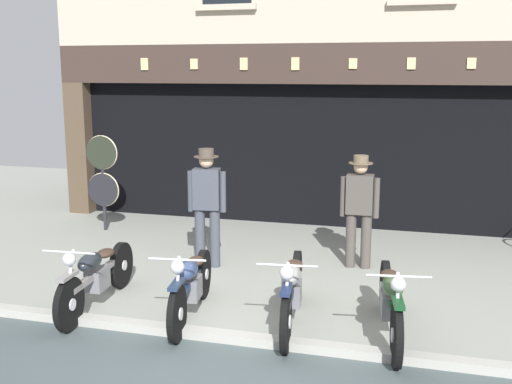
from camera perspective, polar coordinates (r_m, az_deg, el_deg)
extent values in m
cube|color=gray|center=(11.32, 5.98, -3.66)|extent=(22.29, 10.00, 0.08)
cube|color=#A7A59D|center=(6.76, -1.10, -13.64)|extent=(22.29, 0.16, 0.18)
cube|color=black|center=(13.31, 7.74, 4.40)|extent=(9.47, 4.00, 2.60)
cube|color=#4C3D2D|center=(12.95, -15.83, 3.89)|extent=(0.44, 0.36, 2.60)
cube|color=black|center=(11.58, 6.58, 4.07)|extent=(9.06, 0.03, 2.18)
cube|color=#372924|center=(11.06, 6.41, 11.64)|extent=(10.29, 0.24, 0.70)
cube|color=#DBC684|center=(11.94, -10.21, 11.50)|extent=(0.14, 0.03, 0.22)
cube|color=#DBC684|center=(11.56, -5.71, 11.63)|extent=(0.14, 0.03, 0.19)
cube|color=#DBC684|center=(11.25, -1.13, 11.70)|extent=(0.14, 0.03, 0.21)
cube|color=#DBC684|center=(11.02, 3.64, 11.69)|extent=(0.14, 0.03, 0.22)
cube|color=#DBC684|center=(10.86, 8.91, 11.59)|extent=(0.14, 0.03, 0.17)
cube|color=#DBC684|center=(10.79, 14.09, 11.39)|extent=(0.14, 0.03, 0.19)
cube|color=#DBC684|center=(10.81, 19.20, 11.11)|extent=(0.14, 0.03, 0.17)
cube|color=#BDAC96|center=(11.36, -2.76, 16.61)|extent=(1.10, 0.12, 0.10)
cube|color=#BDAC96|center=(10.81, 15.01, 16.54)|extent=(1.10, 0.12, 0.10)
cylinder|color=black|center=(7.25, -16.80, -9.86)|extent=(0.11, 0.61, 0.61)
cylinder|color=silver|center=(7.25, -16.80, -9.86)|extent=(0.11, 0.14, 0.13)
cylinder|color=black|center=(8.46, -12.28, -6.59)|extent=(0.12, 0.61, 0.61)
cylinder|color=silver|center=(8.46, -12.28, -6.59)|extent=(0.12, 0.14, 0.13)
cube|color=gray|center=(7.81, -14.40, -7.27)|extent=(0.16, 1.31, 0.07)
cube|color=slate|center=(7.83, -14.38, -7.76)|extent=(0.22, 0.33, 0.26)
ellipsoid|color=#1F252B|center=(7.60, -15.03, -6.23)|extent=(0.25, 0.47, 0.20)
ellipsoid|color=#38281E|center=(7.97, -13.67, -5.49)|extent=(0.22, 0.31, 0.10)
cube|color=gray|center=(7.14, -16.95, -7.42)|extent=(0.13, 0.37, 0.04)
sphere|color=silver|center=(7.14, -16.80, -5.94)|extent=(0.15, 0.15, 0.15)
cylinder|color=silver|center=(7.12, -16.84, -5.33)|extent=(0.62, 0.07, 0.02)
cylinder|color=silver|center=(7.19, -16.78, -7.59)|extent=(0.06, 0.29, 0.60)
cylinder|color=black|center=(6.74, -7.27, -11.05)|extent=(0.16, 0.62, 0.62)
cylinder|color=silver|center=(6.74, -7.27, -11.05)|extent=(0.12, 0.15, 0.14)
cylinder|color=black|center=(7.94, -4.87, -7.52)|extent=(0.17, 0.62, 0.62)
cylinder|color=silver|center=(7.94, -4.87, -7.52)|extent=(0.13, 0.15, 0.14)
cube|color=#1F2E47|center=(7.29, -5.99, -8.26)|extent=(0.24, 1.21, 0.07)
cube|color=slate|center=(7.32, -5.98, -8.78)|extent=(0.24, 0.34, 0.26)
ellipsoid|color=navy|center=(7.08, -6.32, -7.15)|extent=(0.28, 0.49, 0.20)
ellipsoid|color=#38281E|center=(7.45, -5.60, -6.36)|extent=(0.24, 0.32, 0.10)
cube|color=#1F2E47|center=(6.62, -7.34, -8.41)|extent=(0.15, 0.37, 0.04)
sphere|color=silver|center=(6.62, -7.25, -6.85)|extent=(0.15, 0.15, 0.15)
cylinder|color=silver|center=(6.60, -7.27, -6.19)|extent=(0.62, 0.11, 0.02)
cylinder|color=silver|center=(6.67, -7.25, -8.62)|extent=(0.07, 0.25, 0.61)
cylinder|color=black|center=(6.46, 2.76, -11.83)|extent=(0.15, 0.66, 0.65)
cylinder|color=silver|center=(6.46, 2.76, -11.83)|extent=(0.12, 0.15, 0.14)
cylinder|color=black|center=(7.77, 3.79, -7.79)|extent=(0.16, 0.66, 0.65)
cylinder|color=silver|center=(7.77, 3.79, -7.79)|extent=(0.13, 0.16, 0.14)
cube|color=#1D294A|center=(7.07, 3.34, -8.72)|extent=(0.23, 1.29, 0.07)
cube|color=slate|center=(7.09, 3.33, -9.25)|extent=(0.24, 0.34, 0.26)
ellipsoid|color=gray|center=(6.84, 3.23, -7.62)|extent=(0.27, 0.48, 0.20)
ellipsoid|color=#38281E|center=(7.25, 3.53, -6.70)|extent=(0.24, 0.32, 0.10)
cube|color=#1D294A|center=(6.33, 2.79, -8.94)|extent=(0.14, 0.37, 0.04)
sphere|color=silver|center=(6.34, 2.86, -7.45)|extent=(0.15, 0.15, 0.15)
cylinder|color=silver|center=(6.31, 2.87, -6.76)|extent=(0.62, 0.10, 0.02)
cylinder|color=silver|center=(6.39, 2.82, -9.29)|extent=(0.07, 0.30, 0.60)
cylinder|color=black|center=(6.31, 12.80, -12.73)|extent=(0.16, 0.65, 0.64)
cylinder|color=silver|center=(6.31, 12.80, -12.73)|extent=(0.12, 0.15, 0.14)
cylinder|color=black|center=(7.57, 11.78, -8.59)|extent=(0.17, 0.65, 0.64)
cylinder|color=silver|center=(7.57, 11.78, -8.59)|extent=(0.13, 0.16, 0.14)
cube|color=#143F1E|center=(6.89, 12.29, -9.54)|extent=(0.25, 1.24, 0.07)
cube|color=slate|center=(6.92, 12.26, -10.09)|extent=(0.24, 0.35, 0.26)
ellipsoid|color=#344F2D|center=(6.67, 12.48, -8.43)|extent=(0.29, 0.49, 0.20)
ellipsoid|color=#38281E|center=(7.06, 12.17, -7.48)|extent=(0.24, 0.33, 0.10)
cube|color=#143F1E|center=(6.18, 12.94, -9.84)|extent=(0.15, 0.37, 0.04)
sphere|color=silver|center=(6.18, 12.95, -8.26)|extent=(0.15, 0.15, 0.15)
cylinder|color=silver|center=(6.16, 12.98, -7.56)|extent=(0.62, 0.11, 0.02)
cylinder|color=silver|center=(6.24, 12.88, -10.14)|extent=(0.07, 0.25, 0.62)
cylinder|color=#3D424C|center=(9.09, -3.80, -4.18)|extent=(0.15, 0.15, 0.89)
cylinder|color=#3D424C|center=(9.14, -5.16, -4.13)|extent=(0.15, 0.15, 0.89)
cube|color=#3D424C|center=(8.95, -4.55, 0.29)|extent=(0.41, 0.28, 0.59)
cube|color=silver|center=(9.05, -4.42, 0.87)|extent=(0.14, 0.04, 0.33)
cube|color=brown|center=(9.06, -4.40, 0.81)|extent=(0.05, 0.02, 0.31)
cylinder|color=#3D424C|center=(8.92, -3.07, 0.01)|extent=(0.09, 0.09, 0.59)
cylinder|color=#3D424C|center=(9.01, -6.01, 0.08)|extent=(0.09, 0.09, 0.59)
sphere|color=beige|center=(8.88, -4.59, 2.89)|extent=(0.21, 0.21, 0.21)
cylinder|color=#4C4238|center=(8.88, -4.60, 3.26)|extent=(0.36, 0.36, 0.01)
cylinder|color=#4C4238|center=(8.87, -4.60, 3.62)|extent=(0.22, 0.22, 0.11)
cylinder|color=#47423D|center=(9.16, 10.07, -4.40)|extent=(0.15, 0.15, 0.83)
cylinder|color=#47423D|center=(9.18, 8.70, -4.33)|extent=(0.15, 0.15, 0.83)
cube|color=#47423D|center=(9.02, 9.52, -0.21)|extent=(0.38, 0.22, 0.57)
cube|color=white|center=(9.12, 9.61, 0.35)|extent=(0.14, 0.02, 0.32)
cube|color=maroon|center=(9.13, 9.61, 0.30)|extent=(0.05, 0.01, 0.30)
cylinder|color=#47423D|center=(9.01, 11.00, -0.56)|extent=(0.09, 0.09, 0.58)
cylinder|color=#47423D|center=(9.05, 8.04, -0.40)|extent=(0.09, 0.09, 0.58)
sphere|color=tan|center=(8.95, 9.61, 2.28)|extent=(0.20, 0.20, 0.20)
cylinder|color=brown|center=(8.94, 9.62, 2.64)|extent=(0.34, 0.34, 0.01)
cylinder|color=brown|center=(8.93, 9.63, 2.99)|extent=(0.21, 0.21, 0.11)
cylinder|color=#232328|center=(11.39, -13.86, 0.78)|extent=(0.06, 0.06, 1.71)
cylinder|color=#23281E|center=(11.29, -14.04, 3.54)|extent=(0.59, 0.03, 0.59)
torus|color=beige|center=(11.30, -14.00, 3.55)|extent=(0.61, 0.04, 0.61)
cylinder|color=black|center=(11.39, -13.88, 0.21)|extent=(0.59, 0.03, 0.59)
torus|color=beige|center=(11.41, -13.84, 0.22)|extent=(0.61, 0.04, 0.61)
cube|color=beige|center=(11.26, 16.31, 5.20)|extent=(0.82, 0.02, 1.00)
cube|color=#511E19|center=(11.21, 16.43, 7.23)|extent=(0.82, 0.01, 0.20)
cube|color=silver|center=(11.33, 21.44, 4.41)|extent=(0.68, 0.02, 1.08)
cube|color=#232328|center=(11.28, 21.61, 6.61)|extent=(0.68, 0.01, 0.20)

